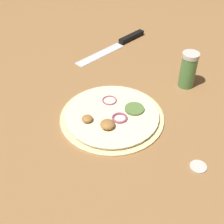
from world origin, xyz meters
name	(u,v)px	position (x,y,z in m)	size (l,w,h in m)	color
ground_plane	(112,118)	(0.00, 0.00, 0.00)	(3.00, 3.00, 0.00)	olive
pizza	(112,116)	(0.00, 0.00, 0.01)	(0.27, 0.27, 0.03)	beige
knife	(123,42)	(-0.25, -0.31, 0.01)	(0.31, 0.08, 0.02)	silver
spice_jar	(189,70)	(-0.26, 0.00, 0.05)	(0.05, 0.05, 0.11)	#4C7F42
loose_cap	(198,166)	(-0.07, 0.24, 0.00)	(0.04, 0.04, 0.01)	beige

